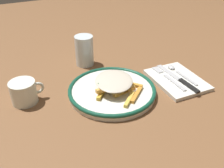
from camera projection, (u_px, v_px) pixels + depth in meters
name	position (u px, v px, depth m)	size (l,w,h in m)	color
ground_plane	(112.00, 94.00, 0.83)	(2.60, 2.60, 0.00)	brown
plate	(112.00, 91.00, 0.82)	(0.29, 0.29, 0.02)	silver
fries_heap	(116.00, 83.00, 0.81)	(0.17, 0.19, 0.04)	gold
napkin	(177.00, 80.00, 0.89)	(0.15, 0.20, 0.01)	silver
fork	(168.00, 78.00, 0.88)	(0.02, 0.18, 0.01)	silver
knife	(181.00, 80.00, 0.87)	(0.02, 0.21, 0.01)	black
spoon	(177.00, 71.00, 0.92)	(0.02, 0.15, 0.01)	silver
water_glass	(84.00, 51.00, 0.97)	(0.07, 0.07, 0.12)	silver
coffee_mug	(24.00, 92.00, 0.77)	(0.10, 0.08, 0.07)	white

